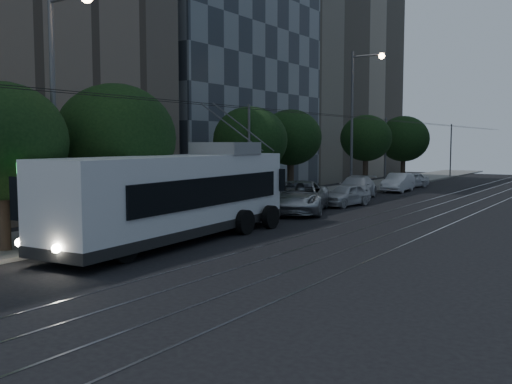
{
  "coord_description": "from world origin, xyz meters",
  "views": [
    {
      "loc": [
        12.03,
        -15.3,
        3.97
      ],
      "look_at": [
        -0.2,
        3.03,
        2.04
      ],
      "focal_mm": 40.0,
      "sensor_mm": 36.0,
      "label": 1
    }
  ],
  "objects_px": {
    "pickup_silver": "(299,197)",
    "car_white_d": "(411,180)",
    "streetlamp_near": "(60,94)",
    "trolleybus": "(180,195)",
    "car_white_a": "(345,195)",
    "streetlamp_far": "(357,109)",
    "car_white_c": "(398,182)",
    "car_white_b": "(356,188)"
  },
  "relations": [
    {
      "from": "car_white_b",
      "to": "car_white_c",
      "type": "relative_size",
      "value": 1.19
    },
    {
      "from": "car_white_c",
      "to": "streetlamp_far",
      "type": "bearing_deg",
      "value": -112.52
    },
    {
      "from": "car_white_b",
      "to": "streetlamp_near",
      "type": "distance_m",
      "value": 24.35
    },
    {
      "from": "pickup_silver",
      "to": "car_white_a",
      "type": "bearing_deg",
      "value": 59.0
    },
    {
      "from": "pickup_silver",
      "to": "streetlamp_near",
      "type": "distance_m",
      "value": 15.42
    },
    {
      "from": "car_white_d",
      "to": "streetlamp_near",
      "type": "height_order",
      "value": "streetlamp_near"
    },
    {
      "from": "car_white_c",
      "to": "car_white_b",
      "type": "bearing_deg",
      "value": -97.74
    },
    {
      "from": "pickup_silver",
      "to": "car_white_d",
      "type": "height_order",
      "value": "pickup_silver"
    },
    {
      "from": "streetlamp_near",
      "to": "pickup_silver",
      "type": "bearing_deg",
      "value": 83.42
    },
    {
      "from": "car_white_a",
      "to": "streetlamp_near",
      "type": "xyz_separation_m",
      "value": [
        -2.46,
        -19.09,
        5.0
      ]
    },
    {
      "from": "pickup_silver",
      "to": "car_white_c",
      "type": "xyz_separation_m",
      "value": [
        -0.07,
        16.37,
        -0.15
      ]
    },
    {
      "from": "pickup_silver",
      "to": "car_white_c",
      "type": "distance_m",
      "value": 16.37
    },
    {
      "from": "car_white_c",
      "to": "streetlamp_far",
      "type": "xyz_separation_m",
      "value": [
        -1.59,
        -4.64,
        5.65
      ]
    },
    {
      "from": "trolleybus",
      "to": "car_white_a",
      "type": "distance_m",
      "value": 15.22
    },
    {
      "from": "car_white_b",
      "to": "pickup_silver",
      "type": "bearing_deg",
      "value": -97.33
    },
    {
      "from": "pickup_silver",
      "to": "streetlamp_far",
      "type": "xyz_separation_m",
      "value": [
        -1.66,
        11.73,
        5.51
      ]
    },
    {
      "from": "trolleybus",
      "to": "streetlamp_far",
      "type": "distance_m",
      "value": 22.95
    },
    {
      "from": "car_white_b",
      "to": "streetlamp_far",
      "type": "xyz_separation_m",
      "value": [
        -1.08,
        2.47,
        5.62
      ]
    },
    {
      "from": "car_white_a",
      "to": "streetlamp_far",
      "type": "height_order",
      "value": "streetlamp_far"
    },
    {
      "from": "trolleybus",
      "to": "streetlamp_near",
      "type": "bearing_deg",
      "value": -124.74
    },
    {
      "from": "pickup_silver",
      "to": "car_white_d",
      "type": "xyz_separation_m",
      "value": [
        -0.59,
        20.98,
        -0.22
      ]
    },
    {
      "from": "pickup_silver",
      "to": "car_white_c",
      "type": "bearing_deg",
      "value": 69.05
    },
    {
      "from": "trolleybus",
      "to": "car_white_c",
      "type": "bearing_deg",
      "value": 86.43
    },
    {
      "from": "car_white_b",
      "to": "car_white_c",
      "type": "xyz_separation_m",
      "value": [
        0.51,
        7.11,
        -0.04
      ]
    },
    {
      "from": "pickup_silver",
      "to": "streetlamp_near",
      "type": "relative_size",
      "value": 0.68
    },
    {
      "from": "streetlamp_far",
      "to": "car_white_a",
      "type": "bearing_deg",
      "value": -71.25
    },
    {
      "from": "trolleybus",
      "to": "car_white_d",
      "type": "height_order",
      "value": "trolleybus"
    },
    {
      "from": "car_white_d",
      "to": "streetlamp_far",
      "type": "relative_size",
      "value": 0.37
    },
    {
      "from": "streetlamp_near",
      "to": "car_white_d",
      "type": "bearing_deg",
      "value": 88.24
    },
    {
      "from": "car_white_a",
      "to": "streetlamp_near",
      "type": "height_order",
      "value": "streetlamp_near"
    },
    {
      "from": "car_white_d",
      "to": "streetlamp_near",
      "type": "distance_m",
      "value": 35.91
    },
    {
      "from": "streetlamp_near",
      "to": "streetlamp_far",
      "type": "bearing_deg",
      "value": 89.96
    },
    {
      "from": "car_white_d",
      "to": "pickup_silver",
      "type": "bearing_deg",
      "value": -73.55
    },
    {
      "from": "pickup_silver",
      "to": "streetlamp_far",
      "type": "height_order",
      "value": "streetlamp_far"
    },
    {
      "from": "pickup_silver",
      "to": "car_white_b",
      "type": "relative_size",
      "value": 1.19
    },
    {
      "from": "car_white_d",
      "to": "streetlamp_far",
      "type": "distance_m",
      "value": 10.93
    },
    {
      "from": "streetlamp_far",
      "to": "pickup_silver",
      "type": "bearing_deg",
      "value": -81.93
    },
    {
      "from": "trolleybus",
      "to": "car_white_c",
      "type": "relative_size",
      "value": 2.96
    },
    {
      "from": "car_white_c",
      "to": "car_white_a",
      "type": "bearing_deg",
      "value": -89.49
    },
    {
      "from": "car_white_c",
      "to": "car_white_d",
      "type": "bearing_deg",
      "value": 92.72
    },
    {
      "from": "car_white_d",
      "to": "trolleybus",
      "type": "bearing_deg",
      "value": -73.07
    },
    {
      "from": "pickup_silver",
      "to": "car_white_a",
      "type": "height_order",
      "value": "pickup_silver"
    }
  ]
}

